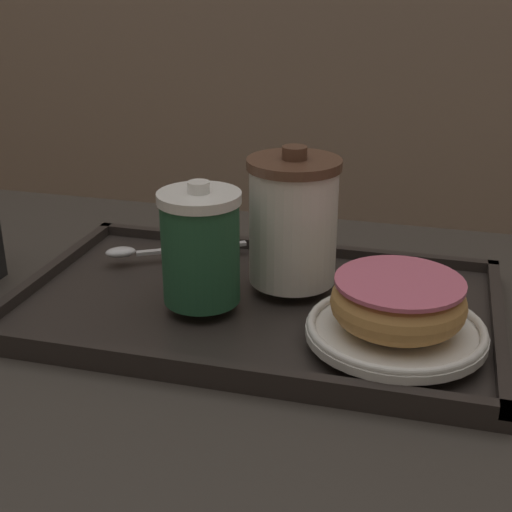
{
  "coord_description": "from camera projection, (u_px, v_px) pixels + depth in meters",
  "views": [
    {
      "loc": [
        0.21,
        -0.63,
        1.05
      ],
      "look_at": [
        0.04,
        0.01,
        0.77
      ],
      "focal_mm": 50.0,
      "sensor_mm": 36.0,
      "label": 1
    }
  ],
  "objects": [
    {
      "name": "serving_tray",
      "position": [
        256.0,
        306.0,
        0.75
      ],
      "size": [
        0.5,
        0.3,
        0.02
      ],
      "color": "#282321",
      "rests_on": "cafe_table"
    },
    {
      "name": "donut_chocolate_glazed",
      "position": [
        398.0,
        301.0,
        0.64
      ],
      "size": [
        0.12,
        0.12,
        0.04
      ],
      "color": "tan",
      "rests_on": "plate_with_chocolate_donut"
    },
    {
      "name": "spoon",
      "position": [
        144.0,
        251.0,
        0.83
      ],
      "size": [
        0.15,
        0.1,
        0.01
      ],
      "rotation": [
        0.0,
        0.0,
        3.66
      ],
      "color": "silver",
      "rests_on": "serving_tray"
    },
    {
      "name": "plate_with_chocolate_donut",
      "position": [
        396.0,
        329.0,
        0.65
      ],
      "size": [
        0.17,
        0.17,
        0.01
      ],
      "color": "white",
      "rests_on": "serving_tray"
    },
    {
      "name": "coffee_cup_front",
      "position": [
        201.0,
        247.0,
        0.7
      ],
      "size": [
        0.08,
        0.08,
        0.12
      ],
      "color": "#235638",
      "rests_on": "serving_tray"
    },
    {
      "name": "cafe_table",
      "position": [
        220.0,
        426.0,
        0.8
      ],
      "size": [
        1.06,
        0.65,
        0.71
      ],
      "color": "#38332D",
      "rests_on": "ground_plane"
    },
    {
      "name": "coffee_cup_rear",
      "position": [
        293.0,
        220.0,
        0.74
      ],
      "size": [
        0.1,
        0.1,
        0.15
      ],
      "color": "white",
      "rests_on": "serving_tray"
    }
  ]
}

